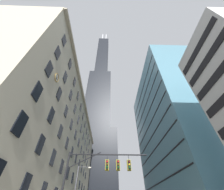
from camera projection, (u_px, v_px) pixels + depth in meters
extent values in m
cube|color=#B2A88E|center=(45.00, 150.00, 35.74)|extent=(17.97, 59.89, 29.49)
cube|color=#9E937A|center=(86.00, 109.00, 45.35)|extent=(0.70, 59.89, 0.60)
cube|color=black|center=(25.00, 186.00, 13.19)|extent=(0.14, 1.40, 2.20)
cube|color=black|center=(20.00, 124.00, 12.30)|extent=(0.14, 1.40, 2.20)
cube|color=black|center=(40.00, 145.00, 16.01)|extent=(0.14, 1.40, 2.20)
cube|color=black|center=(53.00, 158.00, 19.71)|extent=(0.14, 1.40, 2.20)
cube|color=black|center=(62.00, 166.00, 23.42)|extent=(0.14, 1.40, 2.20)
cube|color=black|center=(68.00, 173.00, 27.13)|extent=(0.14, 1.40, 2.20)
cube|color=black|center=(73.00, 178.00, 30.84)|extent=(0.14, 1.40, 2.20)
cube|color=black|center=(76.00, 182.00, 34.54)|extent=(0.14, 1.40, 2.20)
cube|color=black|center=(79.00, 185.00, 38.25)|extent=(0.14, 1.40, 2.20)
cube|color=black|center=(82.00, 187.00, 41.96)|extent=(0.14, 1.40, 2.20)
cube|color=black|center=(84.00, 189.00, 45.67)|extent=(0.14, 1.40, 2.20)
cube|color=black|center=(37.00, 91.00, 15.11)|extent=(0.14, 1.40, 2.20)
cube|color=black|center=(51.00, 115.00, 18.82)|extent=(0.14, 1.40, 2.20)
cube|color=black|center=(60.00, 132.00, 22.53)|extent=(0.14, 1.40, 2.20)
cube|color=black|center=(67.00, 143.00, 26.24)|extent=(0.14, 1.40, 2.20)
cube|color=black|center=(72.00, 152.00, 29.94)|extent=(0.14, 1.40, 2.20)
cube|color=black|center=(76.00, 159.00, 33.65)|extent=(0.14, 1.40, 2.20)
cube|color=black|center=(79.00, 164.00, 37.36)|extent=(0.14, 1.40, 2.20)
cube|color=black|center=(82.00, 169.00, 41.07)|extent=(0.14, 1.40, 2.20)
cube|color=black|center=(84.00, 172.00, 44.78)|extent=(0.14, 1.40, 2.20)
cube|color=black|center=(85.00, 176.00, 48.48)|extent=(0.14, 1.40, 2.20)
cube|color=black|center=(49.00, 69.00, 17.93)|extent=(0.14, 1.40, 2.20)
cube|color=black|center=(59.00, 94.00, 21.64)|extent=(0.14, 1.40, 2.20)
cube|color=black|center=(66.00, 111.00, 25.35)|extent=(0.14, 1.40, 2.20)
cube|color=black|center=(71.00, 124.00, 29.05)|extent=(0.14, 1.40, 2.20)
cube|color=black|center=(75.00, 135.00, 32.76)|extent=(0.14, 1.40, 2.20)
cube|color=black|center=(79.00, 143.00, 36.47)|extent=(0.14, 1.40, 2.20)
cube|color=black|center=(81.00, 149.00, 40.18)|extent=(0.14, 1.40, 2.20)
cube|color=black|center=(83.00, 155.00, 43.88)|extent=(0.14, 1.40, 2.20)
cube|color=black|center=(85.00, 159.00, 47.59)|extent=(0.14, 1.40, 2.20)
cube|color=black|center=(87.00, 163.00, 51.30)|extent=(0.14, 1.40, 2.20)
cube|color=black|center=(58.00, 53.00, 20.75)|extent=(0.14, 1.40, 2.20)
cube|color=black|center=(65.00, 77.00, 24.46)|extent=(0.14, 1.40, 2.20)
cube|color=black|center=(71.00, 95.00, 28.16)|extent=(0.14, 1.40, 2.20)
cube|color=black|center=(75.00, 109.00, 31.87)|extent=(0.14, 1.40, 2.20)
cube|color=black|center=(78.00, 120.00, 35.58)|extent=(0.14, 1.40, 2.20)
cube|color=black|center=(81.00, 129.00, 39.29)|extent=(0.14, 1.40, 2.20)
cube|color=black|center=(83.00, 136.00, 42.99)|extent=(0.14, 1.40, 2.20)
cube|color=black|center=(85.00, 142.00, 46.70)|extent=(0.14, 1.40, 2.20)
cube|color=black|center=(87.00, 148.00, 50.41)|extent=(0.14, 1.40, 2.20)
cube|color=black|center=(88.00, 152.00, 54.12)|extent=(0.14, 1.40, 2.20)
cube|color=black|center=(64.00, 40.00, 23.56)|extent=(0.14, 1.40, 2.20)
cube|color=black|center=(70.00, 64.00, 27.27)|extent=(0.14, 1.40, 2.20)
cube|color=black|center=(74.00, 82.00, 30.98)|extent=(0.14, 1.40, 2.20)
cube|color=black|center=(78.00, 96.00, 34.69)|extent=(0.14, 1.40, 2.20)
cube|color=black|center=(81.00, 107.00, 38.39)|extent=(0.14, 1.40, 2.20)
cube|color=black|center=(83.00, 117.00, 42.10)|extent=(0.14, 1.40, 2.20)
cube|color=black|center=(85.00, 125.00, 45.81)|extent=(0.14, 1.40, 2.20)
cube|color=black|center=(87.00, 131.00, 49.52)|extent=(0.14, 1.40, 2.20)
cube|color=black|center=(88.00, 137.00, 53.23)|extent=(0.14, 1.40, 2.20)
cube|color=black|center=(89.00, 142.00, 56.93)|extent=(0.14, 1.40, 2.20)
torus|color=olive|center=(57.00, 78.00, 20.45)|extent=(0.13, 1.42, 1.42)
cylinder|color=silver|center=(57.00, 78.00, 20.45)|extent=(0.05, 1.23, 1.23)
cube|color=black|center=(57.00, 78.00, 20.29)|extent=(0.03, 0.26, 0.35)
cube|color=black|center=(57.00, 79.00, 20.53)|extent=(0.03, 0.50, 0.33)
cube|color=black|center=(93.00, 171.00, 74.40)|extent=(27.30, 27.30, 40.20)
cube|color=black|center=(99.00, 103.00, 107.49)|extent=(19.11, 19.11, 58.48)
cube|color=black|center=(103.00, 58.00, 151.61)|extent=(12.29, 12.29, 73.10)
cylinder|color=silver|center=(102.00, 39.00, 184.67)|extent=(1.20, 1.20, 25.67)
cylinder|color=silver|center=(106.00, 39.00, 184.77)|extent=(1.20, 1.20, 25.67)
cube|color=black|center=(218.00, 74.00, 16.59)|extent=(0.16, 9.29, 1.10)
cube|color=black|center=(206.00, 61.00, 18.60)|extent=(0.16, 9.29, 1.10)
cube|color=black|center=(197.00, 50.00, 20.61)|extent=(0.16, 9.29, 1.10)
cube|color=teal|center=(177.00, 130.00, 44.39)|extent=(19.12, 36.28, 46.10)
cube|color=black|center=(160.00, 182.00, 34.10)|extent=(0.12, 35.28, 0.24)
cube|color=black|center=(157.00, 165.00, 36.78)|extent=(0.12, 35.28, 0.24)
cube|color=black|center=(154.00, 151.00, 39.47)|extent=(0.12, 35.28, 0.24)
cube|color=black|center=(151.00, 138.00, 42.15)|extent=(0.12, 35.28, 0.24)
cube|color=black|center=(149.00, 127.00, 44.83)|extent=(0.12, 35.28, 0.24)
cube|color=black|center=(147.00, 117.00, 47.51)|extent=(0.12, 35.28, 0.24)
cube|color=black|center=(145.00, 108.00, 50.20)|extent=(0.12, 35.28, 0.24)
cube|color=black|center=(143.00, 100.00, 52.88)|extent=(0.12, 35.28, 0.24)
cube|color=black|center=(142.00, 92.00, 55.56)|extent=(0.12, 35.28, 0.24)
cylinder|color=black|center=(62.00, 190.00, 12.73)|extent=(0.20, 0.20, 7.05)
cylinder|color=black|center=(108.00, 155.00, 15.02)|extent=(8.79, 0.14, 0.14)
cylinder|color=black|center=(84.00, 160.00, 14.56)|extent=(3.61, 0.10, 1.81)
cylinder|color=black|center=(107.00, 157.00, 14.81)|extent=(0.04, 0.04, 0.60)
cube|color=black|center=(107.00, 165.00, 14.31)|extent=(0.30, 0.30, 0.90)
cube|color=olive|center=(107.00, 165.00, 14.44)|extent=(0.40, 0.40, 1.04)
sphere|color=red|center=(107.00, 162.00, 14.38)|extent=(0.20, 0.20, 0.20)
sphere|color=#4B3A08|center=(107.00, 164.00, 14.19)|extent=(0.20, 0.20, 0.20)
sphere|color=#083D10|center=(107.00, 167.00, 14.00)|extent=(0.20, 0.20, 0.20)
cylinder|color=black|center=(118.00, 158.00, 14.84)|extent=(0.04, 0.04, 0.60)
cube|color=black|center=(118.00, 165.00, 14.33)|extent=(0.30, 0.30, 0.90)
cube|color=olive|center=(118.00, 165.00, 14.46)|extent=(0.40, 0.40, 1.04)
sphere|color=red|center=(118.00, 162.00, 14.40)|extent=(0.20, 0.20, 0.20)
sphere|color=#4B3A08|center=(118.00, 164.00, 14.22)|extent=(0.20, 0.20, 0.20)
sphere|color=#083D10|center=(118.00, 167.00, 14.03)|extent=(0.20, 0.20, 0.20)
cylinder|color=black|center=(129.00, 158.00, 14.86)|extent=(0.04, 0.04, 0.60)
cube|color=black|center=(129.00, 165.00, 14.36)|extent=(0.30, 0.30, 0.90)
cube|color=olive|center=(129.00, 165.00, 14.48)|extent=(0.40, 0.40, 1.04)
sphere|color=#450808|center=(129.00, 162.00, 14.43)|extent=(0.20, 0.20, 0.20)
sphere|color=yellow|center=(129.00, 164.00, 14.24)|extent=(0.20, 0.20, 0.20)
sphere|color=#083D10|center=(130.00, 167.00, 14.05)|extent=(0.20, 0.20, 0.20)
cylinder|color=#47474C|center=(84.00, 167.00, 23.10)|extent=(1.97, 0.10, 0.10)
ellipsoid|color=#EFE5C6|center=(90.00, 168.00, 23.05)|extent=(0.56, 0.32, 0.24)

